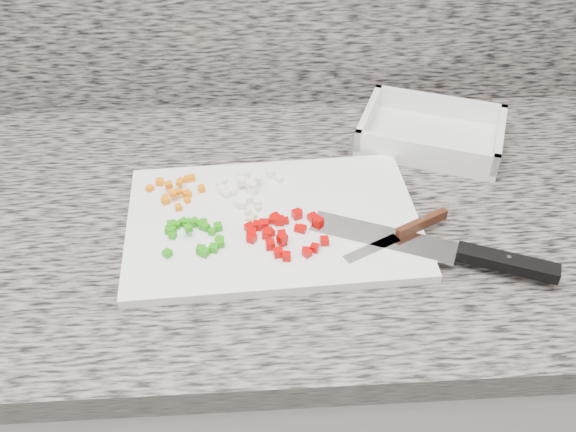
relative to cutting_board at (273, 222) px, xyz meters
name	(u,v)px	position (x,y,z in m)	size (l,w,h in m)	color
cabinet	(232,393)	(-0.09, 0.04, -0.48)	(3.92, 0.62, 0.86)	beige
countertop	(215,219)	(-0.09, 0.04, -0.03)	(3.96, 0.64, 0.04)	slate
cutting_board	(273,222)	(0.00, 0.00, 0.00)	(0.41, 0.28, 0.01)	white
carrot_pile	(176,190)	(-0.14, 0.07, 0.01)	(0.09, 0.08, 0.02)	orange
onion_pile	(244,187)	(-0.04, 0.07, 0.01)	(0.10, 0.09, 0.02)	white
green_pepper_pile	(193,233)	(-0.11, -0.03, 0.01)	(0.08, 0.08, 0.02)	#22920D
red_pepper_pile	(282,232)	(0.01, -0.04, 0.01)	(0.11, 0.10, 0.02)	#BD0302
garlic_pile	(258,217)	(-0.02, 0.00, 0.01)	(0.05, 0.04, 0.01)	beige
chef_knife	(463,253)	(0.25, -0.09, 0.01)	(0.32, 0.16, 0.02)	white
paring_knife	(410,230)	(0.19, -0.04, 0.01)	(0.16, 0.09, 0.02)	white
tray	(431,134)	(0.27, 0.20, 0.01)	(0.27, 0.24, 0.05)	white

